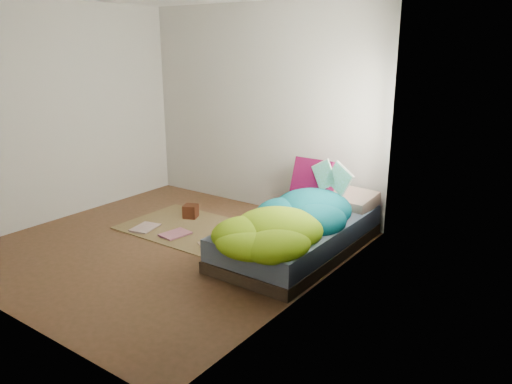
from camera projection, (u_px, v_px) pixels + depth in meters
ground at (167, 247)px, 5.38m from camera, size 3.50×3.50×0.00m
room_walls at (160, 94)px, 4.92m from camera, size 3.54×3.54×2.62m
bed at (299, 236)px, 5.21m from camera, size 1.00×2.00×0.34m
duvet at (288, 211)px, 4.95m from camera, size 0.96×1.84×0.34m
rug at (191, 228)px, 5.89m from camera, size 1.60×1.10×0.01m
pillow_floral at (347, 199)px, 5.66m from camera, size 0.68×0.46×0.14m
pillow_magenta at (313, 180)px, 5.77m from camera, size 0.49×0.15×0.49m
open_book at (332, 168)px, 5.38m from camera, size 0.46×0.20×0.28m
wooden_box at (191, 211)px, 6.23m from camera, size 0.21×0.21×0.16m
floor_book_a at (137, 227)px, 5.91m from camera, size 0.31×0.37×0.02m
floor_book_b at (169, 232)px, 5.74m from camera, size 0.28×0.35×0.03m
floor_book_c at (200, 247)px, 5.31m from camera, size 0.34×0.32×0.02m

